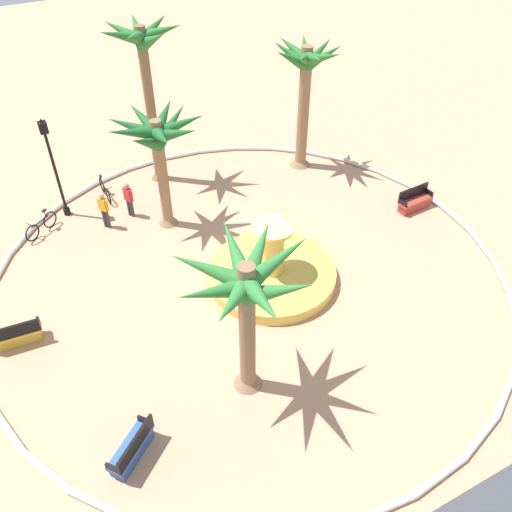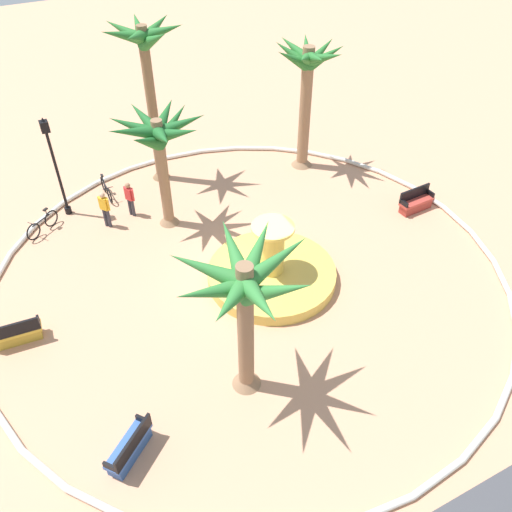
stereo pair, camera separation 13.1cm
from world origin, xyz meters
name	(u,v)px [view 2 (the right image)]	position (x,y,z in m)	size (l,w,h in m)	color
ground_plane	(249,275)	(0.00, 0.00, 0.00)	(80.00, 80.00, 0.00)	tan
plaza_curb	(249,273)	(0.00, 0.00, 0.10)	(18.99, 18.99, 0.20)	silver
fountain	(272,272)	(-0.65, 0.55, 0.34)	(4.73, 4.73, 2.47)	gold
palm_tree_near_fountain	(245,293)	(2.23, 4.32, 3.90)	(4.09, 4.13, 5.08)	#8E6B4C
palm_tree_by_curb	(146,62)	(0.70, -7.96, 5.45)	(3.33, 3.30, 7.17)	brown
palm_tree_mid_plaza	(307,76)	(-5.75, -5.93, 4.41)	(3.23, 3.41, 5.97)	#8E6B4C
palm_tree_far_side	(159,140)	(1.55, -4.45, 3.87)	(3.76, 3.78, 4.94)	#8E6B4C
bench_east	(130,448)	(6.04, 5.01, 0.35)	(1.55, 1.40, 1.00)	#335BA8
bench_west	(17,334)	(8.17, -0.54, 0.35)	(1.63, 0.61, 1.00)	gold
bench_north	(416,203)	(-8.25, -0.54, 0.35)	(1.63, 0.60, 1.00)	#B73D33
lamppost	(54,160)	(5.20, -7.04, 2.60)	(0.32, 0.32, 4.44)	black
bicycle_red_frame	(106,189)	(3.38, -7.51, 0.38)	(0.44, 1.72, 0.94)	black
bicycle_by_lamppost	(42,224)	(6.37, -6.15, 0.38)	(1.42, 1.07, 0.94)	black
person_cyclist_helmet	(105,208)	(3.91, -5.36, 0.93)	(0.37, 0.44, 1.66)	#33333D
person_cyclist_photo	(130,198)	(2.78, -5.67, 0.89)	(0.34, 0.48, 1.60)	#33333D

